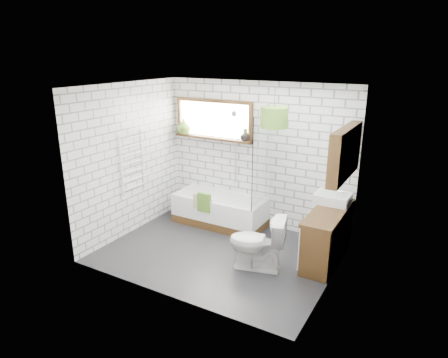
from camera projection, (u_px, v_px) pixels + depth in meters
The scene contains 22 objects.
floor at pixel (219, 253), 6.14m from camera, with size 3.40×2.60×0.01m, color black.
ceiling at pixel (218, 86), 5.37m from camera, with size 3.40×2.60×0.01m, color white.
wall_back at pixel (257, 155), 6.83m from camera, with size 3.40×0.01×2.50m, color white.
wall_front at pixel (162, 204), 4.68m from camera, with size 3.40×0.01×2.50m, color white.
wall_left at pixel (130, 160), 6.56m from camera, with size 0.01×2.60×2.50m, color white.
wall_right at pixel (337, 195), 4.95m from camera, with size 0.01×2.60×2.50m, color white.
window at pixel (213, 120), 7.03m from camera, with size 1.52×0.16×0.68m, color #331F0E.
towel_radiator at pixel (132, 163), 6.56m from camera, with size 0.06×0.52×1.00m, color white.
mirror_cabinet at pixel (345, 153), 5.36m from camera, with size 0.16×1.20×0.70m, color #331F0E.
shower_riser at pixel (236, 148), 6.96m from camera, with size 0.02×0.02×1.30m, color silver.
bathtub at pixel (220, 210), 7.09m from camera, with size 1.62×0.72×0.52m, color white.
shower_screen at pixel (262, 161), 6.41m from camera, with size 0.02×0.72×1.50m, color white.
towel_green at pixel (204, 203), 6.77m from camera, with size 0.24×0.07×0.33m, color #446D20.
towel_beige at pixel (199, 201), 6.82m from camera, with size 0.20×0.05×0.26m, color tan.
vanity at pixel (328, 235), 5.83m from camera, with size 0.43×1.35×0.77m, color #331F0E.
basin at pixel (333, 198), 6.01m from camera, with size 0.50×0.44×0.15m, color white.
tap at pixel (344, 197), 5.92m from camera, with size 0.03×0.03×0.15m, color silver.
toilet at pixel (257, 243), 5.58m from camera, with size 0.78×0.45×0.80m, color white.
vase_olive at pixel (184, 127), 7.35m from camera, with size 0.26×0.26×0.28m, color #4A7323.
vase_dark at pixel (245, 137), 6.77m from camera, with size 0.18×0.18×0.19m, color black.
bottle at pixel (245, 136), 6.77m from camera, with size 0.07×0.07×0.20m, color #4A7323.
pendant at pixel (274, 117), 5.39m from camera, with size 0.38×0.38×0.28m, color #446D20.
Camera 1 is at (2.80, -4.73, 2.95)m, focal length 32.00 mm.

